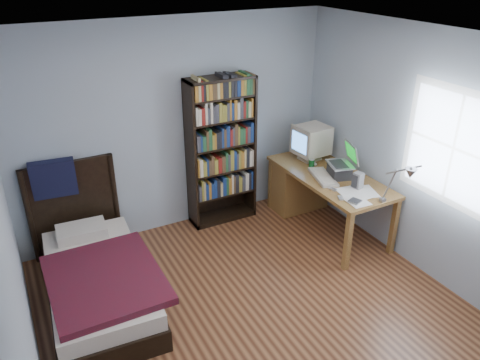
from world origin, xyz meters
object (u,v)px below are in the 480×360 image
Objects in this scene: desk at (306,183)px; laptop at (341,168)px; soda_can at (312,164)px; desk_lamp at (406,176)px; crt_monitor at (311,141)px; keyboard at (323,177)px; bookshelf at (221,152)px; speaker at (358,181)px; bed at (96,274)px.

laptop is (0.07, -0.55, 0.42)m from desk.
desk_lamp is at bearing -87.41° from soda_can.
crt_monitor is 0.88× the size of keyboard.
bookshelf is at bearing 160.19° from desk.
bookshelf reaches higher than crt_monitor.
desk_lamp reaches higher than desk.
crt_monitor reaches higher than speaker.
desk_lamp is 4.92× the size of soda_can.
desk is at bearing 66.13° from soda_can.
laptop is at bearing 84.05° from desk_lamp.
desk is 1.19m from bookshelf.
bed is at bearing 156.99° from speaker.
soda_can is at bearing 4.47° from bed.
crt_monitor is 0.22× the size of bed.
keyboard is (-0.20, -0.53, -0.23)m from crt_monitor.
keyboard is 0.43m from speaker.
desk_lamp is 1.16× the size of keyboard.
soda_can is 0.06× the size of bookshelf.
crt_monitor reaches higher than bed.
desk is 13.91× the size of soda_can.
laptop is (0.01, -0.58, -0.14)m from crt_monitor.
crt_monitor is at bearing 91.04° from laptop.
bed is (-2.83, 0.45, -0.56)m from speaker.
crt_monitor reaches higher than keyboard.
keyboard is 2.69m from bed.
bookshelf reaches higher than soda_can.
keyboard is 0.27× the size of bookshelf.
bed reaches higher than laptop.
crt_monitor is 0.92m from speaker.
bookshelf is 0.90× the size of bed.
bed is at bearing -165.68° from keyboard.
keyboard is at bearing 102.52° from speaker.
keyboard is (-0.21, 0.05, -0.09)m from laptop.
crt_monitor is 3.74× the size of soda_can.
soda_can is at bearing -32.36° from bookshelf.
desk is 2.83× the size of desk_lamp.
laptop is at bearing 2.28° from keyboard.
desk_lamp is at bearing -91.22° from desk.
desk is 0.44m from soda_can.
keyboard is 4.23× the size of soda_can.
laptop is 1.11m from desk_lamp.
speaker reaches higher than soda_can.
bed is (-2.74, 1.16, -0.94)m from desk_lamp.
crt_monitor reaches higher than desk.
crt_monitor is 1.13m from bookshelf.
desk_lamp is at bearing -68.81° from keyboard.
laptop is at bearing -62.93° from soda_can.
crt_monitor reaches higher than laptop.
desk_lamp reaches higher than keyboard.
soda_can is (-0.10, -0.22, 0.37)m from desk.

